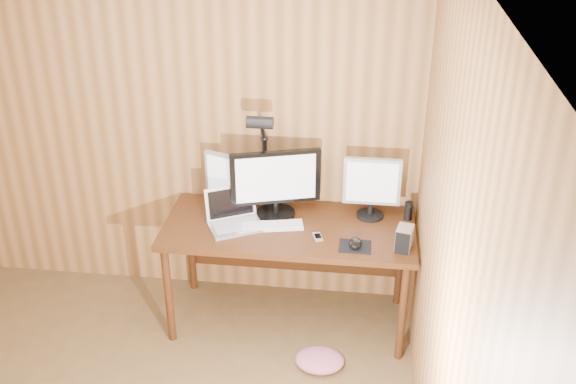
% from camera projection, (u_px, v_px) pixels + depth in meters
% --- Properties ---
extents(room_shell, '(4.00, 4.00, 4.00)m').
position_uv_depth(room_shell, '(13.00, 309.00, 2.72)').
color(room_shell, brown).
rests_on(room_shell, ground).
extents(desk, '(1.60, 0.70, 0.75)m').
position_uv_depth(desk, '(290.00, 236.00, 4.41)').
color(desk, '#3F1F0D').
rests_on(desk, floor).
extents(monitor_center, '(0.57, 0.25, 0.45)m').
position_uv_depth(monitor_center, '(275.00, 183.00, 4.30)').
color(monitor_center, black).
rests_on(monitor_center, desk).
extents(monitor_left, '(0.33, 0.16, 0.39)m').
position_uv_depth(monitor_left, '(229.00, 181.00, 4.40)').
color(monitor_left, black).
rests_on(monitor_left, desk).
extents(monitor_right, '(0.37, 0.17, 0.42)m').
position_uv_depth(monitor_right, '(372.00, 186.00, 4.29)').
color(monitor_right, black).
rests_on(monitor_right, desk).
extents(laptop, '(0.41, 0.38, 0.24)m').
position_uv_depth(laptop, '(234.00, 216.00, 4.28)').
color(laptop, silver).
rests_on(laptop, desk).
extents(keyboard, '(0.42, 0.20, 0.02)m').
position_uv_depth(keyboard, '(271.00, 226.00, 4.27)').
color(keyboard, white).
rests_on(keyboard, desk).
extents(mousepad, '(0.19, 0.16, 0.00)m').
position_uv_depth(mousepad, '(355.00, 246.00, 4.07)').
color(mousepad, black).
rests_on(mousepad, desk).
extents(mouse, '(0.09, 0.13, 0.04)m').
position_uv_depth(mouse, '(355.00, 243.00, 4.06)').
color(mouse, black).
rests_on(mouse, mousepad).
extents(hard_drive, '(0.12, 0.15, 0.15)m').
position_uv_depth(hard_drive, '(404.00, 238.00, 4.01)').
color(hard_drive, silver).
rests_on(hard_drive, desk).
extents(phone, '(0.07, 0.10, 0.01)m').
position_uv_depth(phone, '(318.00, 237.00, 4.16)').
color(phone, silver).
rests_on(phone, desk).
extents(speaker, '(0.05, 0.05, 0.12)m').
position_uv_depth(speaker, '(408.00, 211.00, 4.34)').
color(speaker, black).
rests_on(speaker, desk).
extents(desk_lamp, '(0.17, 0.24, 0.72)m').
position_uv_depth(desk_lamp, '(262.00, 146.00, 4.29)').
color(desk_lamp, black).
rests_on(desk_lamp, desk).
extents(fabric_pile, '(0.32, 0.26, 0.10)m').
position_uv_depth(fabric_pile, '(320.00, 360.00, 4.20)').
color(fabric_pile, '#B75877').
rests_on(fabric_pile, floor).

